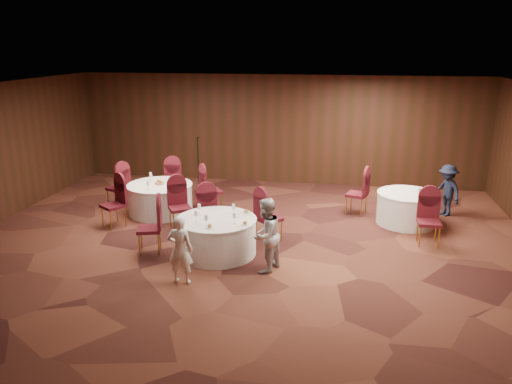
% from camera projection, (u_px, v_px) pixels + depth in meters
% --- Properties ---
extents(ground, '(12.00, 12.00, 0.00)m').
position_uv_depth(ground, '(245.00, 244.00, 10.50)').
color(ground, black).
rests_on(ground, ground).
extents(room_shell, '(12.00, 12.00, 12.00)m').
position_uv_depth(room_shell, '(244.00, 153.00, 9.94)').
color(room_shell, silver).
rests_on(room_shell, ground).
extents(table_main, '(1.60, 1.60, 0.74)m').
position_uv_depth(table_main, '(217.00, 236.00, 9.94)').
color(table_main, silver).
rests_on(table_main, ground).
extents(table_left, '(1.60, 1.60, 0.74)m').
position_uv_depth(table_left, '(160.00, 199.00, 12.33)').
color(table_left, silver).
rests_on(table_left, ground).
extents(table_right, '(1.39, 1.39, 0.74)m').
position_uv_depth(table_right, '(407.00, 208.00, 11.62)').
color(table_right, silver).
rests_on(table_right, ground).
extents(chairs_main, '(2.97, 1.90, 1.00)m').
position_uv_depth(chairs_main, '(209.00, 219.00, 10.53)').
color(chairs_main, '#470E16').
rests_on(chairs_main, ground).
extents(chairs_left, '(3.15, 2.94, 1.00)m').
position_uv_depth(chairs_left, '(160.00, 194.00, 12.29)').
color(chairs_left, '#470E16').
rests_on(chairs_left, ground).
extents(chairs_right, '(2.04, 2.37, 1.00)m').
position_uv_depth(chairs_right, '(390.00, 207.00, 11.31)').
color(chairs_right, '#470E16').
rests_on(chairs_right, ground).
extents(tabletop_main, '(1.15, 1.10, 0.22)m').
position_uv_depth(tabletop_main, '(223.00, 216.00, 9.70)').
color(tabletop_main, silver).
rests_on(tabletop_main, table_main).
extents(tabletop_left, '(0.79, 0.84, 0.22)m').
position_uv_depth(tabletop_left, '(159.00, 181.00, 12.20)').
color(tabletop_left, silver).
rests_on(tabletop_left, table_left).
extents(tabletop_right, '(0.08, 0.08, 0.22)m').
position_uv_depth(tabletop_right, '(419.00, 190.00, 11.20)').
color(tabletop_right, silver).
rests_on(tabletop_right, table_right).
extents(mic_stand, '(0.24, 0.24, 1.58)m').
position_uv_depth(mic_stand, '(199.00, 176.00, 14.03)').
color(mic_stand, black).
rests_on(mic_stand, ground).
extents(woman_a, '(0.46, 0.31, 1.25)m').
position_uv_depth(woman_a, '(180.00, 250.00, 8.66)').
color(woman_a, white).
rests_on(woman_a, ground).
extents(woman_b, '(0.74, 0.83, 1.40)m').
position_uv_depth(woman_b, '(266.00, 235.00, 9.10)').
color(woman_b, silver).
rests_on(woman_b, ground).
extents(man_c, '(0.83, 0.95, 1.27)m').
position_uv_depth(man_c, '(447.00, 190.00, 12.10)').
color(man_c, black).
rests_on(man_c, ground).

